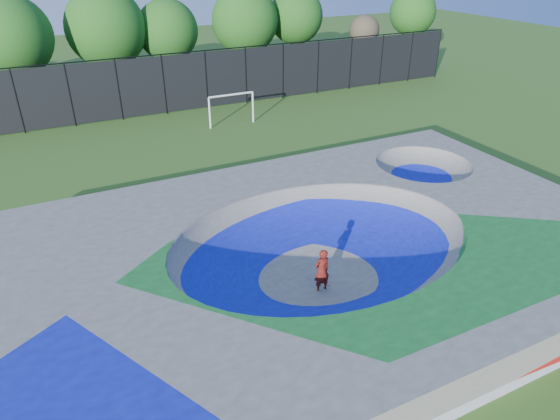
# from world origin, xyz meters

# --- Properties ---
(ground) EXTENTS (120.00, 120.00, 0.00)m
(ground) POSITION_xyz_m (0.00, 0.00, 0.00)
(ground) COLOR #335A19
(ground) RESTS_ON ground
(skate_deck) EXTENTS (22.00, 14.00, 1.50)m
(skate_deck) POSITION_xyz_m (0.00, 0.00, 0.75)
(skate_deck) COLOR gray
(skate_deck) RESTS_ON ground
(skater) EXTENTS (0.62, 0.42, 1.64)m
(skater) POSITION_xyz_m (-0.61, -1.00, 0.82)
(skater) COLOR red
(skater) RESTS_ON ground
(skateboard) EXTENTS (0.80, 0.31, 0.05)m
(skateboard) POSITION_xyz_m (-0.61, -1.00, 0.03)
(skateboard) COLOR black
(skateboard) RESTS_ON ground
(soccer_goal) EXTENTS (3.10, 0.12, 2.04)m
(soccer_goal) POSITION_xyz_m (3.16, 16.73, 1.42)
(soccer_goal) COLOR white
(soccer_goal) RESTS_ON ground
(fence) EXTENTS (48.09, 0.09, 4.04)m
(fence) POSITION_xyz_m (0.00, 21.00, 2.10)
(fence) COLOR black
(fence) RESTS_ON ground
(treeline) EXTENTS (52.55, 6.95, 8.15)m
(treeline) POSITION_xyz_m (-3.26, 26.30, 4.95)
(treeline) COLOR #4C3126
(treeline) RESTS_ON ground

